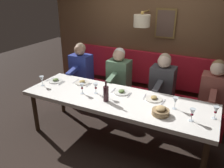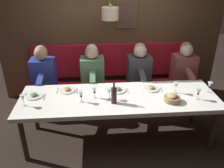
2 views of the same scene
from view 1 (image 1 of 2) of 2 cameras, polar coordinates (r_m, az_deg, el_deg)
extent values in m
plane|color=black|center=(3.68, 1.00, -13.84)|extent=(12.00, 12.00, 0.00)
cube|color=white|center=(3.30, 1.08, -3.95)|extent=(0.90, 2.79, 0.06)
cylinder|color=#352416|center=(2.97, 22.17, -17.99)|extent=(0.07, 0.07, 0.68)
cylinder|color=#352416|center=(3.92, -18.81, -6.79)|extent=(0.07, 0.07, 0.68)
cylinder|color=#352416|center=(3.54, 23.35, -10.93)|extent=(0.07, 0.07, 0.68)
cylinder|color=#352416|center=(4.37, -12.48, -2.85)|extent=(0.07, 0.07, 0.68)
cube|color=red|center=(4.26, 6.22, -4.86)|extent=(0.52, 2.99, 0.45)
cube|color=brown|center=(4.39, 9.72, 12.81)|extent=(0.10, 4.19, 2.90)
cube|color=red|center=(4.48, 8.79, 4.05)|extent=(0.10, 2.99, 0.64)
cube|color=brown|center=(4.23, 13.38, 14.65)|extent=(0.04, 0.36, 0.51)
cube|color=#4C382D|center=(4.21, 13.32, 14.62)|extent=(0.01, 0.30, 0.45)
cylinder|color=#B78E3D|center=(4.14, 8.52, 17.73)|extent=(0.35, 0.02, 0.02)
cylinder|color=beige|center=(3.99, 7.57, 15.56)|extent=(0.28, 0.28, 0.20)
sphere|color=#B78E3D|center=(3.98, 7.67, 17.41)|extent=(0.06, 0.06, 0.06)
cube|color=#934C42|center=(3.85, 24.31, -1.73)|extent=(0.30, 0.40, 0.56)
sphere|color=beige|center=(3.70, 25.24, 3.50)|extent=(0.22, 0.22, 0.22)
sphere|color=#937047|center=(3.72, 25.35, 4.08)|extent=(0.20, 0.20, 0.20)
cube|color=#934C42|center=(3.56, 24.10, -2.91)|extent=(0.33, 0.09, 0.14)
cube|color=#3D3D42|center=(3.93, 12.67, 0.37)|extent=(0.30, 0.40, 0.56)
sphere|color=beige|center=(3.78, 13.09, 5.56)|extent=(0.22, 0.22, 0.22)
sphere|color=tan|center=(3.80, 13.25, 6.12)|extent=(0.20, 0.20, 0.20)
cube|color=#3D3D42|center=(3.65, 11.57, -0.63)|extent=(0.33, 0.09, 0.14)
cube|color=#567A5B|center=(4.17, 1.79, 2.31)|extent=(0.30, 0.40, 0.56)
sphere|color=#D1A889|center=(4.04, 1.73, 7.26)|extent=(0.22, 0.22, 0.22)
sphere|color=silver|center=(4.06, 1.92, 7.78)|extent=(0.20, 0.20, 0.20)
cube|color=#567A5B|center=(3.92, 0.01, 1.51)|extent=(0.33, 0.09, 0.14)
cube|color=#283893|center=(4.56, -7.77, 3.95)|extent=(0.30, 0.40, 0.56)
sphere|color=#A37A60|center=(4.44, -8.18, 8.50)|extent=(0.22, 0.22, 0.22)
sphere|color=tan|center=(4.46, -7.98, 8.97)|extent=(0.20, 0.20, 0.20)
cube|color=#283893|center=(4.33, -9.93, 3.30)|extent=(0.33, 0.09, 0.14)
cylinder|color=silver|center=(3.29, 10.51, -3.73)|extent=(0.24, 0.24, 0.01)
ellipsoid|color=#AD8E4C|center=(3.28, 10.54, -3.34)|extent=(0.11, 0.09, 0.04)
cube|color=silver|center=(3.24, 12.86, -4.42)|extent=(0.17, 0.02, 0.01)
cube|color=silver|center=(3.35, 8.23, -3.17)|extent=(0.18, 0.04, 0.01)
cylinder|color=silver|center=(3.81, -7.55, 0.32)|extent=(0.24, 0.24, 0.01)
ellipsoid|color=#AD8E4C|center=(3.80, -7.57, 0.68)|extent=(0.11, 0.09, 0.04)
cube|color=silver|center=(3.72, -5.85, -0.22)|extent=(0.17, 0.01, 0.01)
cube|color=silver|center=(3.91, -9.16, 0.74)|extent=(0.18, 0.02, 0.01)
cylinder|color=white|center=(3.97, -14.06, 0.76)|extent=(0.24, 0.24, 0.01)
ellipsoid|color=#668447|center=(3.96, -14.09, 1.10)|extent=(0.11, 0.09, 0.04)
cube|color=silver|center=(3.87, -12.59, 0.26)|extent=(0.17, 0.02, 0.01)
cube|color=silver|center=(4.08, -15.44, 1.15)|extent=(0.18, 0.03, 0.01)
cylinder|color=silver|center=(3.44, 2.33, -2.12)|extent=(0.24, 0.24, 0.01)
ellipsoid|color=#668447|center=(3.43, 2.34, -1.74)|extent=(0.11, 0.09, 0.04)
cube|color=silver|center=(3.37, 4.44, -2.77)|extent=(0.17, 0.02, 0.01)
cube|color=silver|center=(3.51, 0.31, -1.60)|extent=(0.18, 0.03, 0.01)
cylinder|color=silver|center=(3.11, 15.51, -5.98)|extent=(0.06, 0.06, 0.00)
cylinder|color=silver|center=(3.10, 15.59, -5.34)|extent=(0.01, 0.01, 0.07)
cone|color=silver|center=(3.06, 15.75, -4.03)|extent=(0.07, 0.07, 0.08)
cylinder|color=silver|center=(2.91, 19.36, -8.73)|extent=(0.06, 0.06, 0.00)
cylinder|color=silver|center=(2.89, 19.47, -8.06)|extent=(0.01, 0.01, 0.07)
cone|color=silver|center=(2.85, 19.68, -6.68)|extent=(0.07, 0.07, 0.08)
cylinder|color=maroon|center=(2.87, 19.59, -7.28)|extent=(0.03, 0.03, 0.02)
cylinder|color=silver|center=(3.86, -17.12, -0.35)|extent=(0.06, 0.06, 0.00)
cylinder|color=silver|center=(3.85, -17.19, 0.19)|extent=(0.01, 0.01, 0.07)
cone|color=silver|center=(3.82, -17.33, 1.30)|extent=(0.07, 0.07, 0.08)
cylinder|color=silver|center=(3.31, -1.37, -3.29)|extent=(0.06, 0.06, 0.00)
cylinder|color=silver|center=(3.29, -1.37, -2.68)|extent=(0.01, 0.01, 0.07)
cone|color=silver|center=(3.25, -1.39, -1.41)|extent=(0.07, 0.07, 0.08)
cylinder|color=silver|center=(3.43, -4.08, -2.30)|extent=(0.06, 0.06, 0.00)
cylinder|color=silver|center=(3.42, -4.10, -1.70)|extent=(0.01, 0.01, 0.07)
cone|color=silver|center=(3.38, -4.13, -0.47)|extent=(0.07, 0.07, 0.08)
cylinder|color=maroon|center=(3.40, -4.12, -0.98)|extent=(0.03, 0.03, 0.02)
cylinder|color=silver|center=(3.45, -7.50, -2.34)|extent=(0.06, 0.06, 0.00)
cylinder|color=silver|center=(3.43, -7.53, -1.74)|extent=(0.01, 0.01, 0.07)
cone|color=silver|center=(3.40, -7.60, -0.52)|extent=(0.07, 0.07, 0.08)
cylinder|color=maroon|center=(3.41, -7.58, -1.02)|extent=(0.03, 0.03, 0.02)
cylinder|color=silver|center=(3.06, 24.43, -7.89)|extent=(0.06, 0.06, 0.00)
cylinder|color=silver|center=(3.04, 24.55, -7.25)|extent=(0.01, 0.01, 0.07)
cone|color=silver|center=(3.01, 24.80, -5.92)|extent=(0.07, 0.07, 0.08)
cylinder|color=maroon|center=(3.02, 24.70, -6.47)|extent=(0.03, 0.03, 0.02)
cylinder|color=#33191E|center=(3.15, -1.54, -2.54)|extent=(0.08, 0.08, 0.22)
cylinder|color=#33191E|center=(3.08, -1.57, -0.03)|extent=(0.03, 0.03, 0.08)
cylinder|color=#9E7F56|center=(2.92, 12.17, -6.97)|extent=(0.22, 0.22, 0.07)
ellipsoid|color=tan|center=(2.89, 12.25, -6.12)|extent=(0.15, 0.13, 0.06)
camera|label=2|loc=(1.60, -74.61, 12.82)|focal=37.60mm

